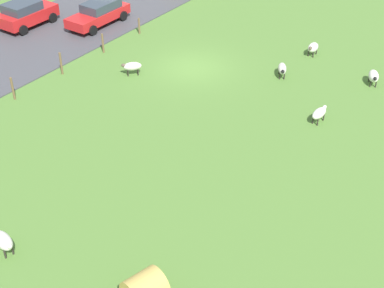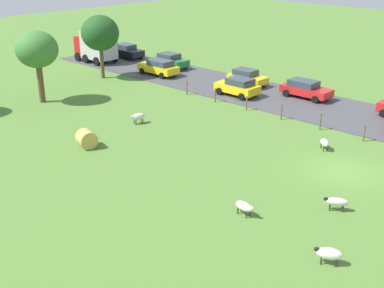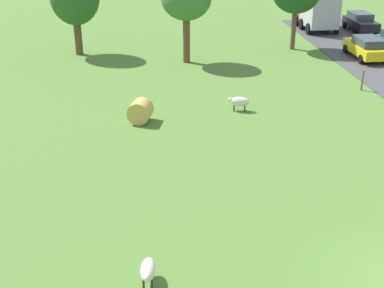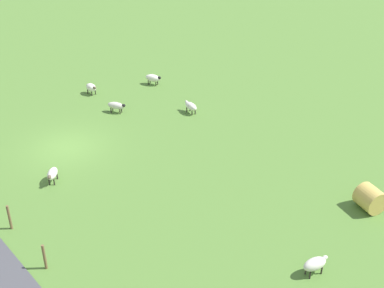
{
  "view_description": "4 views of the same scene",
  "coord_description": "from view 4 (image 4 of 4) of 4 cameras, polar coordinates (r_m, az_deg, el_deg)",
  "views": [
    {
      "loc": [
        -16.14,
        23.36,
        14.43
      ],
      "look_at": [
        -5.87,
        8.57,
        1.94
      ],
      "focal_mm": 52.01,
      "sensor_mm": 36.0,
      "label": 1
    },
    {
      "loc": [
        -26.0,
        -11.73,
        12.68
      ],
      "look_at": [
        -5.78,
        7.09,
        1.55
      ],
      "focal_mm": 46.36,
      "sensor_mm": 36.0,
      "label": 2
    },
    {
      "loc": [
        -8.27,
        -11.89,
        10.6
      ],
      "look_at": [
        -6.2,
        7.48,
        1.77
      ],
      "focal_mm": 49.72,
      "sensor_mm": 36.0,
      "label": 3
    },
    {
      "loc": [
        11.76,
        24.8,
        15.85
      ],
      "look_at": [
        -4.15,
        6.13,
        1.41
      ],
      "focal_mm": 50.31,
      "sensor_mm": 36.0,
      "label": 4
    }
  ],
  "objects": [
    {
      "name": "sheep_4",
      "position": [
        34.9,
        -8.03,
        4.04
      ],
      "size": [
        0.96,
        1.25,
        0.71
      ],
      "color": "beige",
      "rests_on": "ground_plane"
    },
    {
      "name": "sheep_5",
      "position": [
        38.62,
        -4.16,
        6.98
      ],
      "size": [
        0.95,
        1.24,
        0.76
      ],
      "color": "silver",
      "rests_on": "ground_plane"
    },
    {
      "name": "sheep_3",
      "position": [
        22.97,
        12.9,
        -12.29
      ],
      "size": [
        1.23,
        0.75,
        0.81
      ],
      "color": "silver",
      "rests_on": "ground_plane"
    },
    {
      "name": "fence_post_3",
      "position": [
        23.41,
        -15.37,
        -11.47
      ],
      "size": [
        0.12,
        0.12,
        1.24
      ],
      "primitive_type": "cylinder",
      "color": "brown",
      "rests_on": "ground_plane"
    },
    {
      "name": "sheep_2",
      "position": [
        37.71,
        -10.64,
        5.91
      ],
      "size": [
        0.57,
        1.04,
        0.76
      ],
      "color": "silver",
      "rests_on": "ground_plane"
    },
    {
      "name": "sheep_1",
      "position": [
        34.49,
        -0.13,
        4.03
      ],
      "size": [
        0.55,
        1.18,
        0.72
      ],
      "color": "silver",
      "rests_on": "ground_plane"
    },
    {
      "name": "hay_bale_0",
      "position": [
        27.14,
        18.37,
        -5.52
      ],
      "size": [
        1.47,
        1.45,
        1.2
      ],
      "primitive_type": "cylinder",
      "rotation": [
        1.57,
        0.0,
        2.87
      ],
      "color": "tan",
      "rests_on": "ground_plane"
    },
    {
      "name": "fence_post_2",
      "position": [
        25.91,
        -18.79,
        -7.38
      ],
      "size": [
        0.12,
        0.12,
        1.29
      ],
      "primitive_type": "cylinder",
      "color": "brown",
      "rests_on": "ground_plane"
    },
    {
      "name": "ground_plane",
      "position": [
        31.7,
        -13.01,
        -0.39
      ],
      "size": [
        160.0,
        160.0,
        0.0
      ],
      "primitive_type": "plane",
      "color": "#517A33"
    },
    {
      "name": "sheep_0",
      "position": [
        28.6,
        -14.59,
        -3.08
      ],
      "size": [
        1.03,
        1.05,
        0.75
      ],
      "color": "silver",
      "rests_on": "ground_plane"
    }
  ]
}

